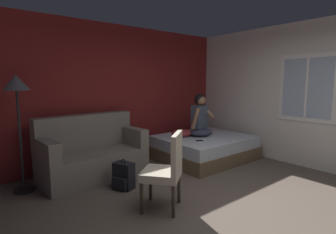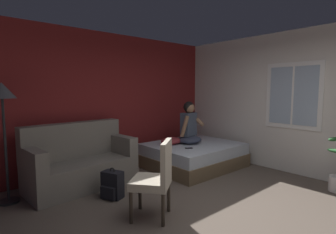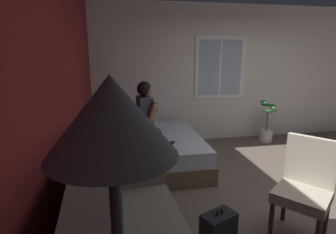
{
  "view_description": "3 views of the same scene",
  "coord_description": "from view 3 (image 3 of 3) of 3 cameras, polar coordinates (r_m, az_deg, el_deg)",
  "views": [
    {
      "loc": [
        -2.51,
        -1.77,
        1.6
      ],
      "look_at": [
        0.41,
        1.89,
        0.97
      ],
      "focal_mm": 28.0,
      "sensor_mm": 36.0,
      "label": 1
    },
    {
      "loc": [
        -2.51,
        -1.77,
        1.6
      ],
      "look_at": [
        0.53,
        1.74,
        1.11
      ],
      "focal_mm": 28.0,
      "sensor_mm": 36.0,
      "label": 2
    },
    {
      "loc": [
        -2.57,
        2.4,
        1.75
      ],
      "look_at": [
        0.35,
        1.86,
        1.04
      ],
      "focal_mm": 28.0,
      "sensor_mm": 36.0,
      "label": 3
    }
  ],
  "objects": [
    {
      "name": "ground_plane",
      "position": [
        3.92,
        29.88,
        -14.91
      ],
      "size": [
        40.0,
        40.0,
        0.0
      ],
      "primitive_type": "plane",
      "color": "brown"
    },
    {
      "name": "wall_back_accent",
      "position": [
        2.67,
        -23.54,
        3.78
      ],
      "size": [
        9.98,
        0.16,
        2.7
      ],
      "primitive_type": "cube",
      "color": "maroon",
      "rests_on": "ground"
    },
    {
      "name": "wall_side_with_window",
      "position": [
        5.68,
        14.63,
        9.07
      ],
      "size": [
        0.19,
        7.24,
        2.7
      ],
      "color": "silver",
      "rests_on": "ground"
    },
    {
      "name": "bed",
      "position": [
        4.27,
        -3.56,
        -7.26
      ],
      "size": [
        1.83,
        1.57,
        0.48
      ],
      "color": "brown",
      "rests_on": "ground"
    },
    {
      "name": "side_chair",
      "position": [
        2.89,
        27.65,
        -13.02
      ],
      "size": [
        0.65,
        0.65,
        0.98
      ],
      "color": "#382D23",
      "rests_on": "ground"
    },
    {
      "name": "person_seated",
      "position": [
        4.05,
        -4.8,
        0.45
      ],
      "size": [
        0.57,
        0.5,
        0.88
      ],
      "color": "#383D51",
      "rests_on": "bed"
    },
    {
      "name": "throw_pillow",
      "position": [
        3.79,
        -6.89,
        -5.05
      ],
      "size": [
        0.49,
        0.37,
        0.14
      ],
      "primitive_type": "ellipsoid",
      "rotation": [
        0.0,
        0.0,
        -0.02
      ],
      "color": "#993338",
      "rests_on": "bed"
    },
    {
      "name": "cell_phone",
      "position": [
        3.86,
        0.83,
        -5.61
      ],
      "size": [
        0.16,
        0.13,
        0.01
      ],
      "primitive_type": "cube",
      "rotation": [
        0.0,
        0.0,
        1.01
      ],
      "color": "black",
      "rests_on": "bed"
    },
    {
      "name": "floor_lamp",
      "position": [
        0.76,
        -11.62,
        -11.69
      ],
      "size": [
        0.36,
        0.36,
        1.7
      ],
      "color": "black",
      "rests_on": "ground"
    },
    {
      "name": "potted_plant",
      "position": [
        5.7,
        20.66,
        -2.07
      ],
      "size": [
        0.39,
        0.37,
        0.85
      ],
      "color": "silver",
      "rests_on": "ground"
    }
  ]
}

